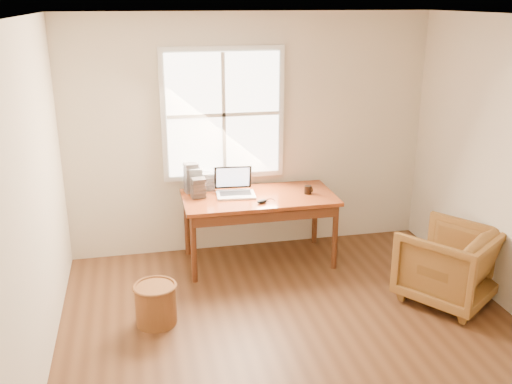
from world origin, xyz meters
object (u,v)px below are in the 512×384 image
armchair (448,264)px  coffee_mug (308,190)px  wicker_stool (156,305)px  laptop (236,184)px  cd_stack_a (197,180)px  desk (259,198)px

armchair → coffee_mug: size_ratio=9.15×
armchair → wicker_stool: 2.72m
laptop → cd_stack_a: (-0.38, 0.20, -0.00)m
cd_stack_a → armchair: bearing=-33.4°
desk → coffee_mug: (0.52, -0.04, 0.06)m
laptop → wicker_stool: bearing=-125.9°
coffee_mug → cd_stack_a: 1.18m
armchair → cd_stack_a: size_ratio=2.94×
desk → wicker_stool: size_ratio=4.48×
armchair → wicker_stool: (-2.71, 0.15, -0.18)m
wicker_stool → coffee_mug: coffee_mug is taller
wicker_stool → laptop: 1.58m
desk → laptop: 0.29m
wicker_stool → coffee_mug: bearing=30.7°
desk → cd_stack_a: (-0.62, 0.24, 0.15)m
desk → armchair: bearing=-37.5°
desk → wicker_stool: desk is taller
desk → wicker_stool: 1.65m
coffee_mug → cd_stack_a: (-1.15, 0.29, 0.09)m
desk → laptop: size_ratio=4.24×
laptop → coffee_mug: (0.76, -0.09, -0.09)m
desk → coffee_mug: coffee_mug is taller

